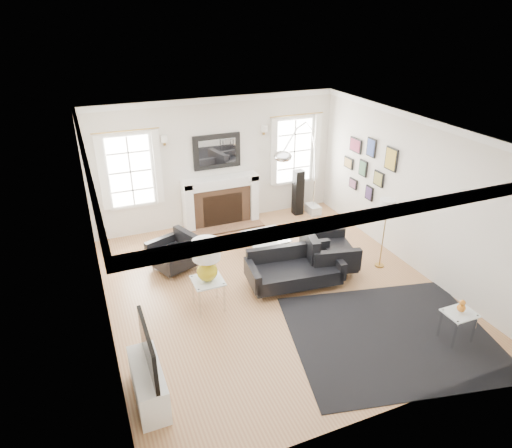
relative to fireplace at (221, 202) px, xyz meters
name	(u,v)px	position (x,y,z in m)	size (l,w,h in m)	color
floor	(272,288)	(0.00, -2.79, -0.54)	(6.00, 6.00, 0.00)	#915D3C
back_wall	(217,162)	(0.00, 0.21, 0.86)	(5.50, 0.04, 2.80)	silver
front_wall	(387,324)	(0.00, -5.79, 0.86)	(5.50, 0.04, 2.80)	silver
left_wall	(97,246)	(-2.75, -2.79, 0.86)	(0.04, 6.00, 2.80)	silver
right_wall	(410,192)	(2.75, -2.79, 0.86)	(0.04, 6.00, 2.80)	silver
ceiling	(275,131)	(0.00, -2.79, 2.26)	(5.50, 6.00, 0.02)	white
crown_molding	(275,135)	(0.00, -2.79, 2.20)	(5.50, 6.00, 0.12)	white
fireplace	(221,202)	(0.00, 0.00, 0.00)	(1.70, 0.69, 1.11)	white
mantel_mirror	(217,152)	(0.00, 0.16, 1.11)	(1.05, 0.07, 0.75)	black
window_left	(130,171)	(-1.85, 0.16, 0.92)	(1.24, 0.15, 1.62)	white
window_right	(294,151)	(1.85, 0.16, 0.92)	(1.24, 0.15, 1.62)	white
gallery_wall	(368,164)	(2.72, -1.50, 0.99)	(0.04, 1.73, 1.29)	black
tv_unit	(148,379)	(-2.44, -4.49, -0.21)	(0.35, 1.00, 1.09)	white
area_rug	(391,336)	(1.13, -4.65, -0.54)	(2.95, 2.46, 0.01)	black
sofa	(293,270)	(0.40, -2.81, -0.25)	(1.72, 0.93, 0.54)	black
armchair_left	(176,253)	(-1.39, -1.50, -0.23)	(0.98, 1.04, 0.56)	black
armchair_right	(326,252)	(1.16, -2.62, -0.17)	(1.07, 1.15, 0.67)	black
coffee_table	(265,237)	(0.40, -1.55, -0.22)	(0.79, 0.79, 0.35)	silver
side_table_left	(208,286)	(-1.20, -2.92, -0.11)	(0.49, 0.49, 0.53)	silver
nesting_table	(459,319)	(1.96, -5.07, -0.17)	(0.44, 0.37, 0.49)	silver
gourd_lamp	(206,258)	(-1.20, -2.92, 0.40)	(0.44, 0.44, 0.71)	#B5A116
orange_vase	(462,307)	(1.96, -5.07, 0.05)	(0.12, 0.12, 0.20)	orange
arc_floor_lamp	(300,172)	(1.49, -0.87, 0.77)	(1.72, 1.59, 2.43)	silver
stick_floor_lamp	(387,209)	(2.20, -2.89, 0.65)	(0.28, 0.28, 1.37)	#A47C39
speaker_tower	(298,192)	(1.84, -0.14, 0.00)	(0.22, 0.22, 1.08)	black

